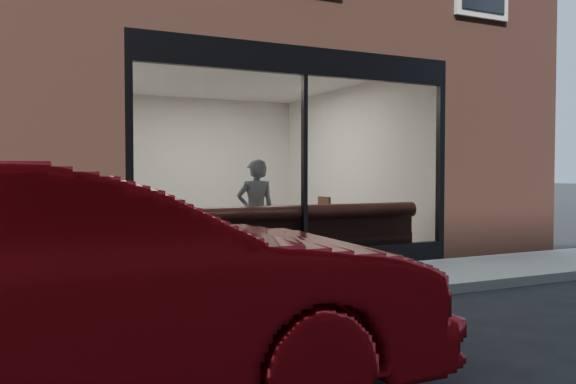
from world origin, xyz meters
name	(u,v)px	position (x,y,z in m)	size (l,w,h in m)	color
ground	(386,300)	(0.00, 0.00, 0.00)	(120.00, 120.00, 0.00)	black
sidewalk_near	(341,283)	(0.00, 1.00, 0.01)	(40.00, 2.00, 0.01)	gray
kerb_near	(389,295)	(0.00, -0.05, 0.06)	(40.00, 0.10, 0.12)	gray
host_building_pier_left	(21,164)	(-3.75, 8.00, 1.60)	(2.50, 12.00, 3.20)	brown
host_building_pier_right	(331,165)	(3.75, 8.00, 1.60)	(2.50, 12.00, 3.20)	brown
host_building_backfill	(167,166)	(0.00, 11.00, 1.60)	(5.00, 6.00, 3.20)	brown
cafe_floor	(236,245)	(0.00, 5.00, 0.02)	(6.00, 6.00, 0.00)	#2D2D30
cafe_ceiling	(236,79)	(0.00, 5.00, 3.19)	(6.00, 6.00, 0.00)	white
cafe_wall_back	(194,165)	(0.00, 7.99, 1.60)	(5.00, 5.00, 0.00)	silver
cafe_wall_left	(99,162)	(-2.49, 5.00, 1.60)	(6.00, 6.00, 0.00)	silver
cafe_wall_right	(348,163)	(2.49, 5.00, 1.60)	(6.00, 6.00, 0.00)	silver
storefront_kick	(304,260)	(0.00, 2.05, 0.15)	(5.00, 0.10, 0.30)	black
storefront_header	(304,61)	(0.00, 2.05, 3.00)	(5.00, 0.10, 0.40)	black
storefront_mullion	(304,163)	(0.00, 2.05, 1.55)	(0.06, 0.10, 2.50)	black
storefront_glass	(305,163)	(0.00, 2.02, 1.55)	(4.80, 4.80, 0.00)	white
banquette	(292,251)	(0.00, 2.45, 0.23)	(4.00, 0.55, 0.45)	#331712
person	(256,213)	(-0.49, 2.70, 0.81)	(0.59, 0.39, 1.61)	#8DA5BA
cafe_table_left	(183,217)	(-1.47, 3.26, 0.74)	(0.56, 0.56, 0.04)	black
cafe_table_right	(299,210)	(0.75, 3.78, 0.74)	(0.70, 0.70, 0.04)	black
cafe_chair_left	(169,241)	(-1.45, 4.30, 0.24)	(0.38, 0.38, 0.04)	black
cafe_chair_right	(315,234)	(1.34, 4.27, 0.24)	(0.43, 0.43, 0.04)	black
wall_poster	(101,167)	(-2.45, 5.11, 1.50)	(0.02, 0.61, 0.81)	white
parked_car	(70,290)	(-3.37, -1.71, 0.73)	(1.55, 4.44, 1.46)	maroon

